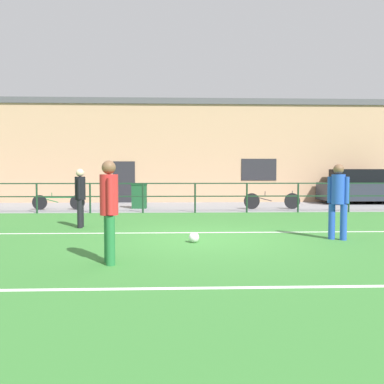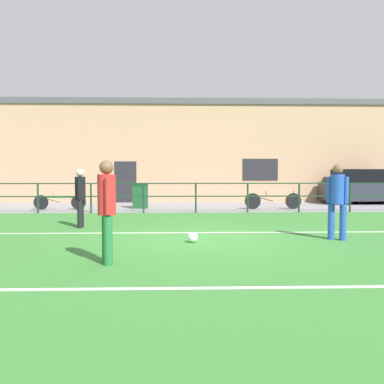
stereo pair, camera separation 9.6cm
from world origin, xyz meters
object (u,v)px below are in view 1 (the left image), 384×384
at_px(trash_bin_0, 139,196).
at_px(player_goalkeeper, 80,194).
at_px(bicycle_parked_0, 58,202).
at_px(parked_car_red, 361,187).
at_px(player_winger, 109,205).
at_px(bicycle_parked_2, 272,201).
at_px(soccer_ball_match, 194,237).
at_px(player_striker, 338,197).

bearing_deg(trash_bin_0, player_goalkeeper, -101.04).
bearing_deg(bicycle_parked_0, parked_car_red, 11.20).
xyz_separation_m(parked_car_red, trash_bin_0, (-10.65, -2.20, -0.25)).
xyz_separation_m(player_winger, parked_car_red, (10.19, 12.37, -0.19)).
bearing_deg(bicycle_parked_2, parked_car_red, 28.43).
bearing_deg(bicycle_parked_2, trash_bin_0, 174.36).
height_order(player_goalkeeper, soccer_ball_match, player_goalkeeper).
bearing_deg(bicycle_parked_0, trash_bin_0, 9.60).
relative_size(player_winger, soccer_ball_match, 7.69).
bearing_deg(parked_car_red, player_goalkeeper, -146.12).
xyz_separation_m(player_goalkeeper, bicycle_parked_0, (-2.14, 5.14, -0.60)).
bearing_deg(player_goalkeeper, trash_bin_0, 164.01).
bearing_deg(bicycle_parked_2, player_goalkeeper, -142.38).
xyz_separation_m(player_winger, soccer_ball_match, (1.52, 1.97, -0.88)).
xyz_separation_m(player_striker, bicycle_parked_0, (-8.57, 7.39, -0.65)).
height_order(player_winger, trash_bin_0, player_winger).
bearing_deg(player_winger, bicycle_parked_0, -175.58).
height_order(player_striker, bicycle_parked_0, player_striker).
distance_m(player_winger, parked_car_red, 16.02).
bearing_deg(bicycle_parked_0, player_winger, -68.90).
relative_size(bicycle_parked_2, trash_bin_0, 2.20).
relative_size(player_goalkeeper, soccer_ball_match, 7.24).
distance_m(player_striker, bicycle_parked_0, 11.33).
bearing_deg(player_goalkeeper, soccer_ball_match, 46.08).
xyz_separation_m(player_striker, bicycle_parked_2, (0.25, 7.39, -0.62)).
bearing_deg(player_striker, player_goalkeeper, 11.92).
xyz_separation_m(player_striker, player_winger, (-4.86, -2.22, 0.01)).
height_order(parked_car_red, bicycle_parked_0, parked_car_red).
distance_m(soccer_ball_match, trash_bin_0, 8.44).
height_order(player_striker, soccer_ball_match, player_striker).
distance_m(player_goalkeeper, bicycle_parked_2, 8.45).
bearing_deg(parked_car_red, bicycle_parked_0, -168.80).
relative_size(parked_car_red, bicycle_parked_2, 1.69).
distance_m(player_goalkeeper, player_striker, 6.81).
xyz_separation_m(soccer_ball_match, bicycle_parked_2, (3.58, 7.65, 0.25)).
bearing_deg(trash_bin_0, soccer_ball_match, -76.41).
distance_m(bicycle_parked_2, trash_bin_0, 5.60).
distance_m(parked_car_red, bicycle_parked_0, 14.18).
bearing_deg(player_winger, player_striker, 97.90).
xyz_separation_m(parked_car_red, bicycle_parked_0, (-13.90, -2.75, -0.47)).
relative_size(player_striker, parked_car_red, 0.44).
height_order(player_goalkeeper, player_winger, player_winger).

